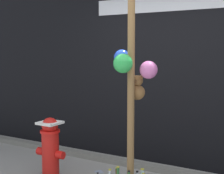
% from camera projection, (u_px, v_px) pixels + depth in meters
% --- Properties ---
extents(building_wall, '(10.00, 0.21, 3.91)m').
position_uv_depth(building_wall, '(175.00, 31.00, 4.73)').
color(building_wall, black).
rests_on(building_wall, ground_plane).
extents(curb_strip, '(8.00, 0.12, 0.08)m').
position_uv_depth(curb_strip, '(162.00, 170.00, 4.55)').
color(curb_strip, slate).
rests_on(curb_strip, ground_plane).
extents(memorial_post, '(0.51, 0.43, 2.96)m').
position_uv_depth(memorial_post, '(132.00, 45.00, 3.55)').
color(memorial_post, olive).
rests_on(memorial_post, ground_plane).
extents(fire_hydrant, '(0.43, 0.28, 0.81)m').
position_uv_depth(fire_hydrant, '(50.00, 147.00, 4.31)').
color(fire_hydrant, red).
rests_on(fire_hydrant, ground_plane).
extents(litter_0, '(0.15, 0.15, 0.01)m').
position_uv_depth(litter_0, '(99.00, 172.00, 4.58)').
color(litter_0, '#8C99B2').
rests_on(litter_0, ground_plane).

